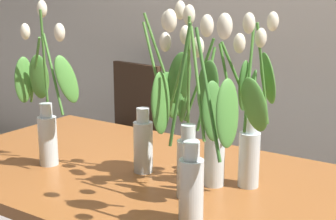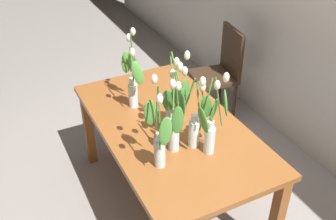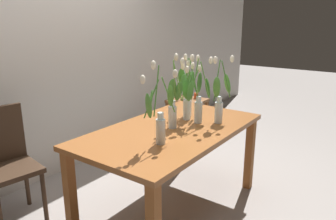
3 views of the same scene
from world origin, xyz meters
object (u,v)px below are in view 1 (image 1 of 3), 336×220
tulip_vase_2 (218,120)px  dining_table (142,195)px  tulip_vase_3 (152,123)px  tulip_vase_1 (186,131)px  tulip_vase_5 (192,158)px  tulip_vase_0 (253,132)px  tulip_vase_4 (46,109)px  dining_chair (126,129)px

tulip_vase_2 → dining_table: bearing=-175.2°
dining_table → tulip_vase_3: (0.04, 0.01, 0.27)m
tulip_vase_1 → tulip_vase_5: (0.11, -0.15, -0.02)m
dining_table → tulip_vase_1: bearing=-21.1°
tulip_vase_0 → tulip_vase_2: bearing=-149.0°
tulip_vase_3 → tulip_vase_2: bearing=3.7°
tulip_vase_3 → tulip_vase_5: size_ratio=1.03×
tulip_vase_4 → dining_chair: size_ratio=0.63×
tulip_vase_0 → tulip_vase_1: (-0.14, -0.17, 0.02)m
tulip_vase_5 → dining_table: bearing=145.0°
dining_table → tulip_vase_0: (0.38, 0.08, 0.28)m
tulip_vase_2 → tulip_vase_5: size_ratio=0.90×
tulip_vase_1 → tulip_vase_2: bearing=69.2°
dining_table → tulip_vase_5: bearing=-35.0°
tulip_vase_1 → tulip_vase_3: 0.22m
tulip_vase_0 → tulip_vase_5: tulip_vase_5 is taller
dining_table → tulip_vase_4: (-0.33, -0.13, 0.30)m
tulip_vase_2 → tulip_vase_4: size_ratio=0.87×
tulip_vase_0 → tulip_vase_4: size_ratio=0.95×
dining_chair → tulip_vase_5: bearing=-45.6°
tulip_vase_2 → tulip_vase_3: 0.25m
tulip_vase_1 → tulip_vase_4: size_ratio=0.98×
tulip_vase_0 → tulip_vase_5: size_ratio=0.98×
tulip_vase_1 → tulip_vase_0: bearing=51.2°
tulip_vase_2 → tulip_vase_4: bearing=-166.4°
dining_table → dining_chair: size_ratio=1.72×
tulip_vase_3 → tulip_vase_5: (0.31, -0.25, 0.01)m
dining_table → tulip_vase_4: tulip_vase_4 is taller
tulip_vase_1 → tulip_vase_2: tulip_vase_1 is taller
tulip_vase_4 → dining_table: bearing=20.8°
tulip_vase_3 → tulip_vase_5: 0.40m
tulip_vase_1 → tulip_vase_5: size_ratio=1.01×
tulip_vase_1 → tulip_vase_4: 0.57m
dining_table → tulip_vase_4: bearing=-159.2°
dining_chair → tulip_vase_1: bearing=-44.6°
dining_table → tulip_vase_1: tulip_vase_1 is taller
tulip_vase_0 → dining_chair: (-1.25, 0.92, -0.40)m
dining_table → tulip_vase_1: 0.40m
dining_table → tulip_vase_0: bearing=12.1°
tulip_vase_4 → dining_chair: 1.32m
tulip_vase_4 → tulip_vase_5: (0.68, -0.12, -0.02)m
dining_chair → tulip_vase_0: bearing=-36.4°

